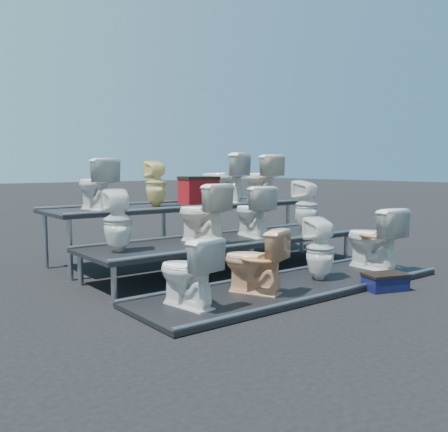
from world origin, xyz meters
TOP-DOWN VIEW (x-y plane):
  - ground at (0.00, 0.00)m, footprint 80.00×80.00m
  - tier_front at (0.00, -1.30)m, footprint 4.20×1.20m
  - tier_mid at (0.00, 0.00)m, footprint 4.20×1.20m
  - tier_back at (0.00, 1.30)m, footprint 4.20×1.20m
  - toilet_0 at (-1.56, -1.30)m, footprint 0.50×0.76m
  - toilet_1 at (-0.66, -1.30)m, footprint 0.66×0.82m
  - toilet_2 at (0.43, -1.30)m, footprint 0.44×0.45m
  - toilet_3 at (1.53, -1.30)m, footprint 0.57×0.89m
  - toilet_4 at (-1.69, 0.00)m, footprint 0.41×0.42m
  - toilet_5 at (-0.47, 0.00)m, footprint 0.55×0.83m
  - toilet_6 at (0.44, 0.00)m, footprint 0.55×0.80m
  - toilet_7 at (1.57, 0.00)m, footprint 0.37×0.38m
  - toilet_8 at (-1.40, 1.30)m, footprint 0.47×0.75m
  - toilet_9 at (-0.41, 1.30)m, footprint 0.36×0.37m
  - toilet_10 at (0.90, 1.30)m, footprint 0.74×0.94m
  - toilet_11 at (1.78, 1.30)m, footprint 0.56×0.86m
  - red_crate at (0.46, 1.41)m, footprint 0.62×0.52m
  - step_stool at (0.82, -1.99)m, footprint 0.56×0.43m

SIDE VIEW (x-z plane):
  - ground at x=0.00m, z-range 0.00..0.00m
  - tier_front at x=0.00m, z-range 0.00..0.06m
  - step_stool at x=0.82m, z-range 0.00..0.18m
  - tier_mid at x=0.00m, z-range 0.00..0.46m
  - toilet_0 at x=-1.56m, z-range 0.06..0.78m
  - toilet_1 at x=-0.66m, z-range 0.06..0.79m
  - tier_back at x=0.00m, z-range 0.00..0.86m
  - toilet_2 at x=0.43m, z-range 0.06..0.84m
  - toilet_3 at x=1.53m, z-range 0.06..0.92m
  - toilet_6 at x=0.44m, z-range 0.46..1.20m
  - toilet_4 at x=-1.69m, z-range 0.46..1.21m
  - toilet_5 at x=-0.47m, z-range 0.46..1.26m
  - toilet_7 at x=1.57m, z-range 0.46..1.26m
  - red_crate at x=0.46m, z-range 0.86..1.26m
  - toilet_9 at x=-0.41m, z-range 0.86..1.57m
  - toilet_8 at x=-1.40m, z-range 0.86..1.59m
  - toilet_11 at x=1.78m, z-range 0.86..1.68m
  - toilet_10 at x=0.90m, z-range 0.86..1.70m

